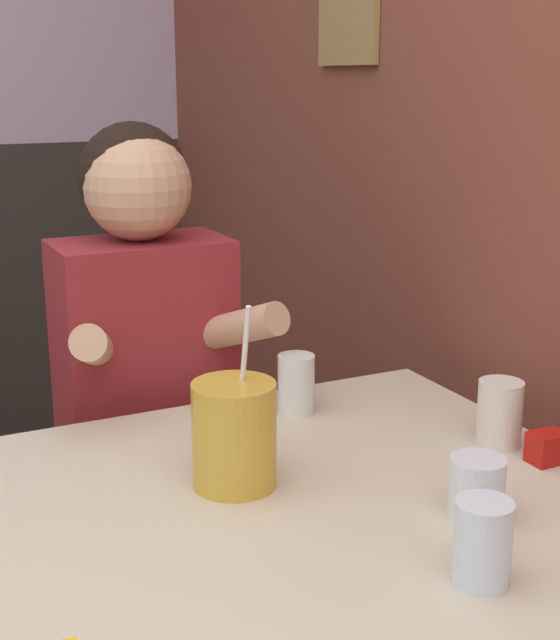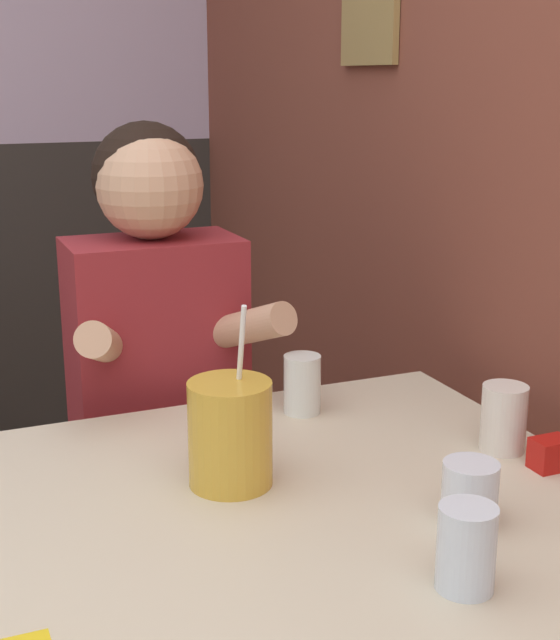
% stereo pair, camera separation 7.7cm
% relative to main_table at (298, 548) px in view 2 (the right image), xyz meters
% --- Properties ---
extents(brick_wall_right, '(0.08, 4.57, 2.70)m').
position_rel_main_table_xyz_m(brick_wall_right, '(0.61, 0.85, 0.69)').
color(brick_wall_right, brown).
rests_on(brick_wall_right, ground_plane).
extents(main_table, '(0.98, 0.94, 0.72)m').
position_rel_main_table_xyz_m(main_table, '(0.00, 0.00, 0.00)').
color(main_table, beige).
rests_on(main_table, ground_plane).
extents(person_seated, '(0.42, 0.41, 1.24)m').
position_rel_main_table_xyz_m(person_seated, '(-0.04, 0.63, -0.00)').
color(person_seated, maroon).
rests_on(person_seated, ground_plane).
extents(cocktail_pitcher, '(0.13, 0.13, 0.28)m').
position_rel_main_table_xyz_m(cocktail_pitcher, '(-0.06, 0.12, 0.14)').
color(cocktail_pitcher, gold).
rests_on(cocktail_pitcher, main_table).
extents(glass_near_pitcher, '(0.08, 0.08, 0.09)m').
position_rel_main_table_xyz_m(glass_near_pitcher, '(0.20, -0.13, 0.11)').
color(glass_near_pitcher, silver).
rests_on(glass_near_pitcher, main_table).
extents(glass_center, '(0.07, 0.07, 0.11)m').
position_rel_main_table_xyz_m(glass_center, '(0.16, 0.35, 0.12)').
color(glass_center, silver).
rests_on(glass_center, main_table).
extents(glass_far_side, '(0.08, 0.08, 0.11)m').
position_rel_main_table_xyz_m(glass_far_side, '(0.40, 0.06, 0.12)').
color(glass_far_side, silver).
rests_on(glass_far_side, main_table).
extents(glass_by_brick, '(0.07, 0.07, 0.11)m').
position_rel_main_table_xyz_m(glass_by_brick, '(0.10, -0.26, 0.11)').
color(glass_by_brick, silver).
rests_on(glass_by_brick, main_table).
extents(condiment_ketchup, '(0.06, 0.04, 0.05)m').
position_rel_main_table_xyz_m(condiment_ketchup, '(0.42, -0.03, 0.09)').
color(condiment_ketchup, '#B7140F').
rests_on(condiment_ketchup, main_table).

